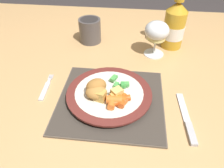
# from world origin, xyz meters

# --- Properties ---
(dining_table) EXTENTS (1.50, 1.06, 0.74)m
(dining_table) POSITION_xyz_m (0.00, 0.00, 0.67)
(dining_table) COLOR tan
(dining_table) RESTS_ON ground
(placemat) EXTENTS (0.30, 0.29, 0.01)m
(placemat) POSITION_xyz_m (0.02, -0.18, 0.74)
(placemat) COLOR brown
(placemat) RESTS_ON dining_table
(dinner_plate) EXTENTS (0.25, 0.25, 0.02)m
(dinner_plate) POSITION_xyz_m (0.01, -0.17, 0.76)
(dinner_plate) COLOR silver
(dinner_plate) RESTS_ON placemat
(breaded_croquettes) EXTENTS (0.07, 0.08, 0.04)m
(breaded_croquettes) POSITION_xyz_m (-0.02, -0.19, 0.79)
(breaded_croquettes) COLOR #B77F3D
(breaded_croquettes) RESTS_ON dinner_plate
(green_beans_pile) EXTENTS (0.06, 0.07, 0.02)m
(green_beans_pile) POSITION_xyz_m (0.04, -0.14, 0.77)
(green_beans_pile) COLOR #338438
(green_beans_pile) RESTS_ON dinner_plate
(glazed_carrots) EXTENTS (0.07, 0.06, 0.02)m
(glazed_carrots) POSITION_xyz_m (0.04, -0.21, 0.78)
(glazed_carrots) COLOR #CC5119
(glazed_carrots) RESTS_ON dinner_plate
(fork) EXTENTS (0.02, 0.12, 0.01)m
(fork) POSITION_xyz_m (-0.19, -0.15, 0.74)
(fork) COLOR silver
(fork) RESTS_ON dining_table
(table_knife) EXTENTS (0.03, 0.18, 0.01)m
(table_knife) POSITION_xyz_m (0.23, -0.24, 0.74)
(table_knife) COLOR silver
(table_knife) RESTS_ON dining_table
(wine_glass) EXTENTS (0.09, 0.09, 0.13)m
(wine_glass) POSITION_xyz_m (0.15, 0.09, 0.83)
(wine_glass) COLOR silver
(wine_glass) RESTS_ON dining_table
(bottle) EXTENTS (0.08, 0.08, 0.23)m
(bottle) POSITION_xyz_m (0.22, 0.16, 0.83)
(bottle) COLOR gold
(bottle) RESTS_ON dining_table
(roast_potatoes) EXTENTS (0.08, 0.05, 0.03)m
(roast_potatoes) POSITION_xyz_m (0.02, -0.20, 0.78)
(roast_potatoes) COLOR gold
(roast_potatoes) RESTS_ON dinner_plate
(drinking_cup) EXTENTS (0.09, 0.09, 0.09)m
(drinking_cup) POSITION_xyz_m (-0.10, 0.16, 0.79)
(drinking_cup) COLOR #4C4747
(drinking_cup) RESTS_ON dining_table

